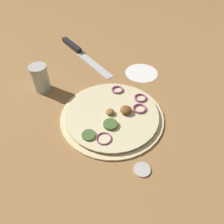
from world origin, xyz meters
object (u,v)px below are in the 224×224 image
at_px(pizza, 112,115).
at_px(knife, 77,49).
at_px(spice_jar, 40,78).
at_px(loose_cap, 142,169).

height_order(pizza, knife, pizza).
bearing_deg(knife, spice_jar, -56.30).
xyz_separation_m(pizza, loose_cap, (-0.16, -0.08, -0.00)).
bearing_deg(pizza, spice_jar, 66.37).
height_order(knife, spice_jar, spice_jar).
bearing_deg(spice_jar, pizza, -113.63).
bearing_deg(pizza, knife, 26.91).
xyz_separation_m(knife, loose_cap, (-0.51, -0.26, -0.00)).
xyz_separation_m(knife, spice_jar, (-0.24, 0.06, 0.04)).
distance_m(knife, loose_cap, 0.57).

